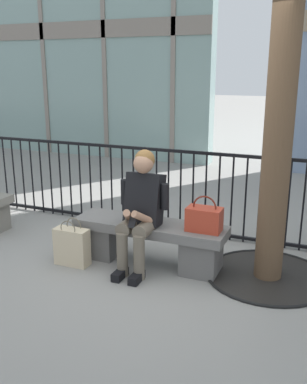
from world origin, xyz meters
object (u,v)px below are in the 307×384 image
Objects in this scene: seated_person_with_phone at (141,207)px; handbag_on_bench at (204,219)px; shopping_bag at (72,246)px; stone_bench at (150,239)px.

handbag_on_bench is (0.62, 0.12, -0.08)m from seated_person_with_phone.
handbag_on_bench is 1.40m from shopping_bag.
shopping_bag is (-1.31, -0.34, -0.37)m from handbag_on_bench.
seated_person_with_phone reaches higher than stone_bench.
seated_person_with_phone reaches higher than shopping_bag.
handbag_on_bench is 0.71× the size of shopping_bag.
stone_bench is at bearing 72.88° from seated_person_with_phone.
seated_person_with_phone is 0.64m from handbag_on_bench.
seated_person_with_phone is 0.85m from shopping_bag.
shopping_bag is (-0.73, -0.35, -0.07)m from stone_bench.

